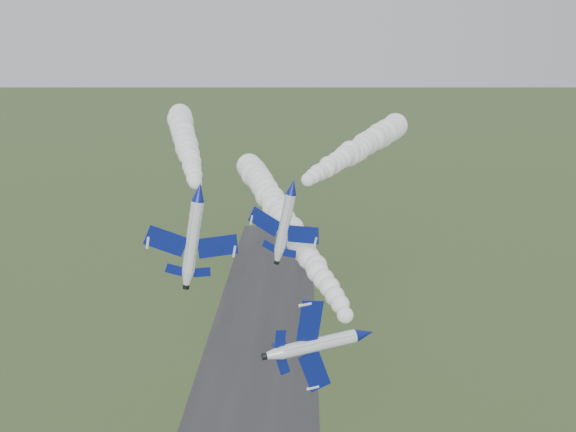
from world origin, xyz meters
name	(u,v)px	position (x,y,z in m)	size (l,w,h in m)	color
jet_lead	(365,334)	(15.22, -2.44, 34.77)	(4.81, 11.48, 9.63)	white
smoke_trail_jet_lead	(283,217)	(5.85, 33.72, 37.23)	(5.13, 69.33, 5.13)	white
jet_pair_left	(199,192)	(-4.09, 16.04, 45.15)	(11.85, 14.08, 3.83)	white
smoke_trail_jet_pair_left	(186,142)	(-11.41, 47.75, 46.77)	(4.86, 57.36, 4.86)	white
jet_pair_right	(292,187)	(7.55, 16.35, 45.81)	(9.60, 11.29, 3.36)	white
smoke_trail_jet_pair_right	(359,148)	(18.17, 43.61, 46.45)	(4.94, 53.06, 4.94)	white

